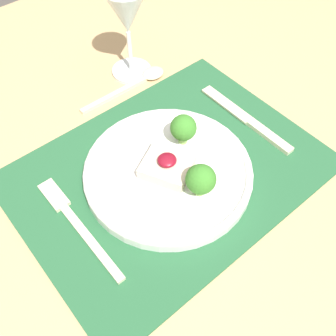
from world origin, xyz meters
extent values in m
plane|color=#4C4742|center=(0.00, 0.00, 0.00)|extent=(8.00, 8.00, 0.00)
cube|color=tan|center=(0.00, 0.00, 0.72)|extent=(1.57, 1.24, 0.03)
cylinder|color=tan|center=(0.71, 0.55, 0.35)|extent=(0.06, 0.06, 0.70)
cube|color=#235633|center=(0.00, 0.00, 0.73)|extent=(0.47, 0.35, 0.00)
cylinder|color=white|center=(-0.01, -0.01, 0.74)|extent=(0.26, 0.26, 0.02)
torus|color=white|center=(-0.01, -0.01, 0.75)|extent=(0.26, 0.26, 0.01)
cube|color=beige|center=(-0.01, -0.01, 0.76)|extent=(0.09, 0.09, 0.02)
ellipsoid|color=maroon|center=(-0.01, -0.01, 0.78)|extent=(0.03, 0.03, 0.01)
cylinder|color=#84B256|center=(0.05, 0.02, 0.76)|extent=(0.01, 0.01, 0.02)
sphere|color=#387A28|center=(0.05, 0.02, 0.78)|extent=(0.04, 0.04, 0.04)
cylinder|color=#84B256|center=(0.00, -0.07, 0.76)|extent=(0.01, 0.01, 0.02)
sphere|color=#387A28|center=(0.00, -0.07, 0.78)|extent=(0.04, 0.04, 0.04)
cube|color=beige|center=(-0.16, -0.03, 0.74)|extent=(0.01, 0.15, 0.01)
cube|color=beige|center=(-0.16, 0.07, 0.74)|extent=(0.02, 0.06, 0.01)
cube|color=beige|center=(0.17, -0.06, 0.74)|extent=(0.02, 0.09, 0.01)
cube|color=beige|center=(0.17, 0.05, 0.74)|extent=(0.02, 0.11, 0.00)
cube|color=beige|center=(0.04, 0.20, 0.73)|extent=(0.15, 0.01, 0.01)
ellipsoid|color=beige|center=(0.13, 0.20, 0.74)|extent=(0.04, 0.04, 0.01)
cylinder|color=white|center=(0.10, 0.24, 0.73)|extent=(0.08, 0.08, 0.01)
cylinder|color=white|center=(0.10, 0.24, 0.78)|extent=(0.01, 0.01, 0.08)
cone|color=white|center=(0.10, 0.24, 0.86)|extent=(0.08, 0.08, 0.08)
camera|label=1|loc=(-0.24, -0.29, 1.23)|focal=42.00mm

